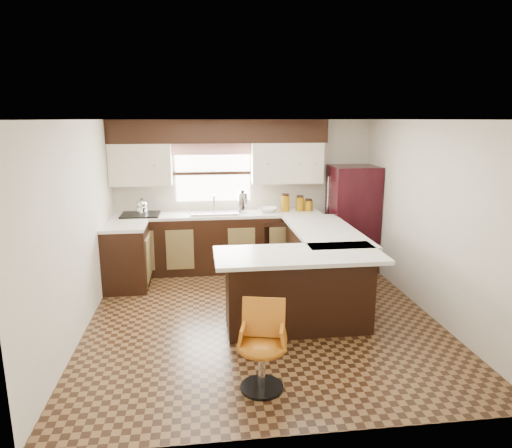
{
  "coord_description": "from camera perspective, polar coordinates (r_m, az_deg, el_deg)",
  "views": [
    {
      "loc": [
        -0.73,
        -5.23,
        2.41
      ],
      "look_at": [
        -0.02,
        0.45,
        1.09
      ],
      "focal_mm": 32.0,
      "sensor_mm": 36.0,
      "label": 1
    }
  ],
  "objects": [
    {
      "name": "floor",
      "position": [
        5.8,
        0.74,
        -11.52
      ],
      "size": [
        4.4,
        4.4,
        0.0
      ],
      "primitive_type": "plane",
      "color": "#49301A",
      "rests_on": "ground"
    },
    {
      "name": "ceiling",
      "position": [
        5.28,
        0.81,
        12.91
      ],
      "size": [
        4.4,
        4.4,
        0.0
      ],
      "primitive_type": "plane",
      "rotation": [
        3.14,
        0.0,
        0.0
      ],
      "color": "silver",
      "rests_on": "wall_back"
    },
    {
      "name": "wall_back",
      "position": [
        7.56,
        -1.53,
        3.81
      ],
      "size": [
        4.4,
        0.0,
        4.4
      ],
      "primitive_type": "plane",
      "rotation": [
        1.57,
        0.0,
        0.0
      ],
      "color": "beige",
      "rests_on": "floor"
    },
    {
      "name": "wall_front",
      "position": [
        3.34,
        6.04,
        -8.28
      ],
      "size": [
        4.4,
        0.0,
        4.4
      ],
      "primitive_type": "plane",
      "rotation": [
        -1.57,
        0.0,
        0.0
      ],
      "color": "beige",
      "rests_on": "floor"
    },
    {
      "name": "wall_left",
      "position": [
        5.54,
        -21.3,
        -0.5
      ],
      "size": [
        0.0,
        4.4,
        4.4
      ],
      "primitive_type": "plane",
      "rotation": [
        1.57,
        0.0,
        1.57
      ],
      "color": "beige",
      "rests_on": "floor"
    },
    {
      "name": "wall_right",
      "position": [
        6.07,
        20.83,
        0.66
      ],
      "size": [
        0.0,
        4.4,
        4.4
      ],
      "primitive_type": "plane",
      "rotation": [
        1.57,
        0.0,
        -1.57
      ],
      "color": "beige",
      "rests_on": "floor"
    },
    {
      "name": "base_cab_back",
      "position": [
        7.4,
        -4.74,
        -2.39
      ],
      "size": [
        3.3,
        0.6,
        0.9
      ],
      "primitive_type": "cube",
      "color": "black",
      "rests_on": "floor"
    },
    {
      "name": "base_cab_left",
      "position": [
        6.85,
        -15.88,
        -4.12
      ],
      "size": [
        0.6,
        0.7,
        0.9
      ],
      "primitive_type": "cube",
      "color": "black",
      "rests_on": "floor"
    },
    {
      "name": "counter_back",
      "position": [
        7.29,
        -4.81,
        1.19
      ],
      "size": [
        3.3,
        0.6,
        0.04
      ],
      "primitive_type": "cube",
      "color": "silver",
      "rests_on": "base_cab_back"
    },
    {
      "name": "counter_left",
      "position": [
        6.73,
        -16.12,
        -0.27
      ],
      "size": [
        0.6,
        0.7,
        0.04
      ],
      "primitive_type": "cube",
      "color": "silver",
      "rests_on": "base_cab_left"
    },
    {
      "name": "soffit",
      "position": [
        7.26,
        -4.65,
        11.48
      ],
      "size": [
        3.4,
        0.35,
        0.36
      ],
      "primitive_type": "cube",
      "color": "black",
      "rests_on": "wall_back"
    },
    {
      "name": "upper_cab_left",
      "position": [
        7.34,
        -14.21,
        7.23
      ],
      "size": [
        0.94,
        0.35,
        0.64
      ],
      "primitive_type": "cube",
      "color": "beige",
      "rests_on": "wall_back"
    },
    {
      "name": "upper_cab_right",
      "position": [
        7.42,
        3.86,
        7.66
      ],
      "size": [
        1.14,
        0.35,
        0.64
      ],
      "primitive_type": "cube",
      "color": "beige",
      "rests_on": "wall_back"
    },
    {
      "name": "window_pane",
      "position": [
        7.46,
        -5.38,
        6.34
      ],
      "size": [
        1.2,
        0.02,
        0.9
      ],
      "primitive_type": "cube",
      "color": "white",
      "rests_on": "wall_back"
    },
    {
      "name": "valance",
      "position": [
        7.39,
        -5.44,
        9.31
      ],
      "size": [
        1.3,
        0.06,
        0.18
      ],
      "primitive_type": "cube",
      "color": "#D19B93",
      "rests_on": "wall_back"
    },
    {
      "name": "sink",
      "position": [
        7.26,
        -5.2,
        1.44
      ],
      "size": [
        0.75,
        0.45,
        0.03
      ],
      "primitive_type": "cube",
      "color": "#B2B2B7",
      "rests_on": "counter_back"
    },
    {
      "name": "dishwasher",
      "position": [
        7.24,
        3.31,
        -2.88
      ],
      "size": [
        0.58,
        0.03,
        0.78
      ],
      "primitive_type": "cube",
      "color": "black",
      "rests_on": "floor"
    },
    {
      "name": "cooktop",
      "position": [
        7.31,
        -14.25,
        1.15
      ],
      "size": [
        0.58,
        0.5,
        0.02
      ],
      "primitive_type": "cube",
      "color": "black",
      "rests_on": "counter_back"
    },
    {
      "name": "peninsula_long",
      "position": [
        6.38,
        8.03,
        -4.99
      ],
      "size": [
        0.6,
        1.95,
        0.9
      ],
      "primitive_type": "cube",
      "color": "black",
      "rests_on": "floor"
    },
    {
      "name": "peninsula_return",
      "position": [
        5.37,
        5.28,
        -8.44
      ],
      "size": [
        1.65,
        0.6,
        0.9
      ],
      "primitive_type": "cube",
      "color": "black",
      "rests_on": "floor"
    },
    {
      "name": "counter_pen_long",
      "position": [
        6.27,
        8.6,
        -0.86
      ],
      "size": [
        0.84,
        1.95,
        0.04
      ],
      "primitive_type": "cube",
      "color": "silver",
      "rests_on": "peninsula_long"
    },
    {
      "name": "counter_pen_return",
      "position": [
        5.13,
        5.39,
        -3.89
      ],
      "size": [
        1.89,
        0.84,
        0.04
      ],
      "primitive_type": "cube",
      "color": "silver",
      "rests_on": "peninsula_return"
    },
    {
      "name": "refrigerator",
      "position": [
        7.56,
        11.9,
        0.76
      ],
      "size": [
        0.72,
        0.69,
        1.68
      ],
      "primitive_type": "cube",
      "color": "black",
      "rests_on": "floor"
    },
    {
      "name": "bar_chair",
      "position": [
        4.23,
        0.75,
        -15.25
      ],
      "size": [
        0.52,
        0.52,
        0.81
      ],
      "primitive_type": null,
      "rotation": [
        0.0,
        0.0,
        -0.23
      ],
      "color": "#B76414",
      "rests_on": "floor"
    },
    {
      "name": "kettle",
      "position": [
        7.28,
        -14.08,
        2.2
      ],
      "size": [
        0.18,
        0.18,
        0.24
      ],
      "primitive_type": null,
      "color": "silver",
      "rests_on": "cooktop"
    },
    {
      "name": "percolator",
      "position": [
        7.28,
        -1.68,
        2.69
      ],
      "size": [
        0.15,
        0.15,
        0.32
      ],
      "primitive_type": "cylinder",
      "color": "silver",
      "rests_on": "counter_back"
    },
    {
      "name": "mixing_bowl",
      "position": [
        7.35,
        1.44,
        1.81
      ],
      "size": [
        0.37,
        0.37,
        0.07
      ],
      "primitive_type": "imported",
      "rotation": [
        0.0,
        0.0,
        -0.3
      ],
      "color": "white",
      "rests_on": "counter_back"
    },
    {
      "name": "canister_large",
      "position": [
        7.4,
        3.67,
        2.58
      ],
      "size": [
        0.14,
        0.14,
        0.26
      ],
      "primitive_type": "cylinder",
      "color": "#94620A",
      "rests_on": "counter_back"
    },
    {
      "name": "canister_med",
      "position": [
        7.45,
        5.51,
        2.5
      ],
      "size": [
        0.13,
        0.13,
        0.22
      ],
      "primitive_type": "cylinder",
      "color": "#94620A",
      "rests_on": "counter_back"
    },
    {
      "name": "canister_small",
      "position": [
        7.49,
        6.57,
        2.29
      ],
      "size": [
        0.14,
        0.14,
        0.16
      ],
      "primitive_type": "cylinder",
      "color": "#94620A",
      "rests_on": "counter_back"
    }
  ]
}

